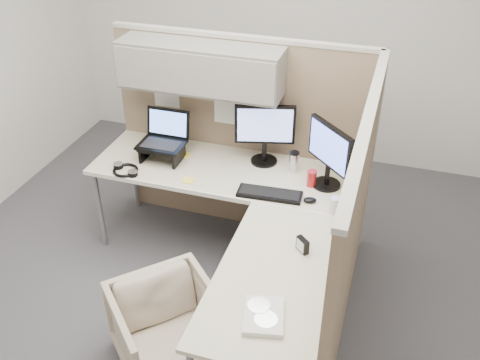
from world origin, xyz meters
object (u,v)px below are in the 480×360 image
(office_chair, at_px, (168,326))
(monitor_left, at_px, (265,129))
(keyboard, at_px, (270,194))
(desk, at_px, (238,210))

(office_chair, height_order, monitor_left, monitor_left)
(office_chair, distance_m, keyboard, 1.10)
(monitor_left, relative_size, keyboard, 1.05)
(desk, height_order, keyboard, keyboard)
(office_chair, xyz_separation_m, monitor_left, (0.22, 1.36, 0.70))
(desk, xyz_separation_m, monitor_left, (0.02, 0.60, 0.32))
(monitor_left, bearing_deg, desk, -106.21)
(desk, distance_m, office_chair, 0.88)
(monitor_left, bearing_deg, office_chair, -113.89)
(desk, xyz_separation_m, office_chair, (-0.20, -0.76, -0.38))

